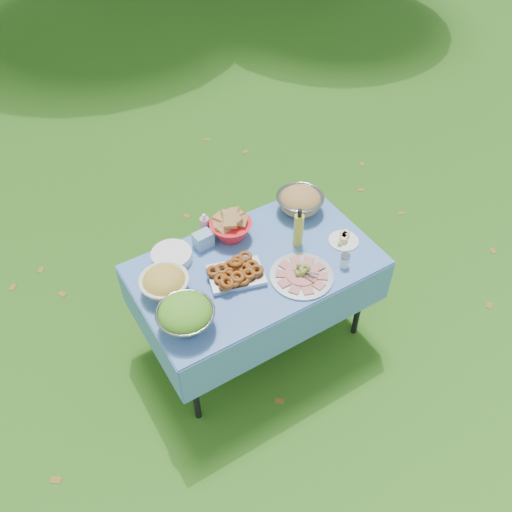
{
  "coord_description": "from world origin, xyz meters",
  "views": [
    {
      "loc": [
        -1.17,
        -1.91,
        3.15
      ],
      "look_at": [
        0.0,
        0.0,
        0.83
      ],
      "focal_mm": 38.0,
      "sensor_mm": 36.0,
      "label": 1
    }
  ],
  "objects_px": {
    "plate_stack": "(172,256)",
    "oil_bottle": "(299,227)",
    "salad_bowl": "(186,315)",
    "bread_bowl": "(231,226)",
    "pasta_bowl_steel": "(300,201)",
    "picnic_table": "(256,303)",
    "charcuterie_platter": "(302,272)"
  },
  "relations": [
    {
      "from": "plate_stack",
      "to": "oil_bottle",
      "type": "relative_size",
      "value": 0.89
    },
    {
      "from": "salad_bowl",
      "to": "oil_bottle",
      "type": "bearing_deg",
      "value": 13.81
    },
    {
      "from": "salad_bowl",
      "to": "oil_bottle",
      "type": "relative_size",
      "value": 1.12
    },
    {
      "from": "bread_bowl",
      "to": "oil_bottle",
      "type": "xyz_separation_m",
      "value": [
        0.32,
        -0.27,
        0.05
      ]
    },
    {
      "from": "bread_bowl",
      "to": "pasta_bowl_steel",
      "type": "relative_size",
      "value": 0.86
    },
    {
      "from": "picnic_table",
      "to": "bread_bowl",
      "type": "xyz_separation_m",
      "value": [
        -0.01,
        0.29,
        0.47
      ]
    },
    {
      "from": "salad_bowl",
      "to": "pasta_bowl_steel",
      "type": "xyz_separation_m",
      "value": [
        1.07,
        0.47,
        -0.02
      ]
    },
    {
      "from": "salad_bowl",
      "to": "plate_stack",
      "type": "xyz_separation_m",
      "value": [
        0.15,
        0.5,
        -0.07
      ]
    },
    {
      "from": "salad_bowl",
      "to": "bread_bowl",
      "type": "distance_m",
      "value": 0.74
    },
    {
      "from": "picnic_table",
      "to": "oil_bottle",
      "type": "bearing_deg",
      "value": 2.07
    },
    {
      "from": "plate_stack",
      "to": "pasta_bowl_steel",
      "type": "relative_size",
      "value": 0.8
    },
    {
      "from": "picnic_table",
      "to": "plate_stack",
      "type": "relative_size",
      "value": 5.92
    },
    {
      "from": "oil_bottle",
      "to": "pasta_bowl_steel",
      "type": "bearing_deg",
      "value": 53.02
    },
    {
      "from": "pasta_bowl_steel",
      "to": "oil_bottle",
      "type": "xyz_separation_m",
      "value": [
        -0.19,
        -0.25,
        0.06
      ]
    },
    {
      "from": "salad_bowl",
      "to": "pasta_bowl_steel",
      "type": "height_order",
      "value": "salad_bowl"
    },
    {
      "from": "picnic_table",
      "to": "salad_bowl",
      "type": "relative_size",
      "value": 4.67
    },
    {
      "from": "charcuterie_platter",
      "to": "oil_bottle",
      "type": "relative_size",
      "value": 1.36
    },
    {
      "from": "bread_bowl",
      "to": "charcuterie_platter",
      "type": "relative_size",
      "value": 0.7
    },
    {
      "from": "bread_bowl",
      "to": "picnic_table",
      "type": "bearing_deg",
      "value": -88.34
    },
    {
      "from": "bread_bowl",
      "to": "pasta_bowl_steel",
      "type": "xyz_separation_m",
      "value": [
        0.51,
        -0.02,
        -0.01
      ]
    },
    {
      "from": "plate_stack",
      "to": "charcuterie_platter",
      "type": "height_order",
      "value": "charcuterie_platter"
    },
    {
      "from": "picnic_table",
      "to": "plate_stack",
      "type": "xyz_separation_m",
      "value": [
        -0.42,
        0.3,
        0.41
      ]
    },
    {
      "from": "salad_bowl",
      "to": "bread_bowl",
      "type": "relative_size",
      "value": 1.18
    },
    {
      "from": "bread_bowl",
      "to": "salad_bowl",
      "type": "bearing_deg",
      "value": -138.6
    },
    {
      "from": "salad_bowl",
      "to": "charcuterie_platter",
      "type": "xyz_separation_m",
      "value": [
        0.74,
        -0.03,
        -0.06
      ]
    },
    {
      "from": "plate_stack",
      "to": "oil_bottle",
      "type": "distance_m",
      "value": 0.79
    },
    {
      "from": "picnic_table",
      "to": "charcuterie_platter",
      "type": "distance_m",
      "value": 0.51
    },
    {
      "from": "pasta_bowl_steel",
      "to": "oil_bottle",
      "type": "bearing_deg",
      "value": -126.98
    },
    {
      "from": "picnic_table",
      "to": "pasta_bowl_steel",
      "type": "height_order",
      "value": "pasta_bowl_steel"
    },
    {
      "from": "charcuterie_platter",
      "to": "plate_stack",
      "type": "bearing_deg",
      "value": 138.2
    },
    {
      "from": "charcuterie_platter",
      "to": "pasta_bowl_steel",
      "type": "bearing_deg",
      "value": 56.41
    },
    {
      "from": "pasta_bowl_steel",
      "to": "oil_bottle",
      "type": "height_order",
      "value": "oil_bottle"
    }
  ]
}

